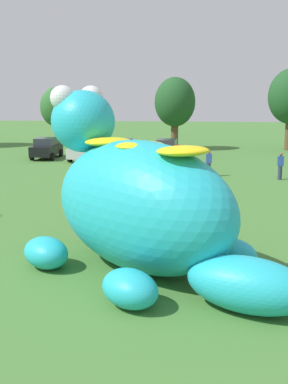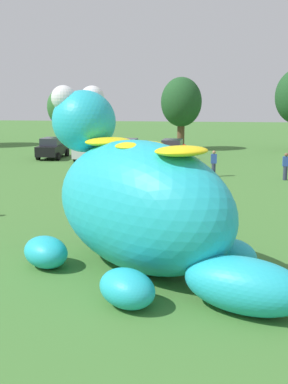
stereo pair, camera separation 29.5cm
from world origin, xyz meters
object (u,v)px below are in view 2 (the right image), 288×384
object	(u,v)px
car_red	(172,150)
spectator_by_cars	(214,164)
spectator_wandering	(286,167)
car_orange	(127,149)
car_black	(53,148)
giant_inflatable_creature	(141,204)
car_silver	(92,150)

from	to	relation	value
car_red	spectator_by_cars	size ratio (longest dim) A/B	2.46
spectator_by_cars	spectator_wandering	xyz separation A→B (m)	(4.44, -0.74, 0.00)
spectator_by_cars	spectator_wandering	size ratio (longest dim) A/B	1.00
car_orange	car_black	bearing A→B (deg)	178.18
car_orange	car_red	xyz separation A→B (m)	(3.69, -0.01, 0.00)
car_orange	spectator_wandering	bearing A→B (deg)	-35.85
spectator_by_cars	spectator_wandering	bearing A→B (deg)	-9.40
spectator_by_cars	spectator_wandering	distance (m)	4.50
giant_inflatable_creature	car_black	size ratio (longest dim) A/B	2.51
giant_inflatable_creature	car_orange	distance (m)	25.17
car_silver	giant_inflatable_creature	bearing A→B (deg)	-73.42
car_black	car_red	xyz separation A→B (m)	(10.06, -0.22, 0.00)
car_silver	spectator_by_cars	xyz separation A→B (m)	(9.68, -6.69, -0.01)
car_silver	car_black	bearing A→B (deg)	165.06
giant_inflatable_creature	car_orange	xyz separation A→B (m)	(-4.34, 24.77, -1.19)
car_orange	car_silver	bearing A→B (deg)	-165.12
car_black	car_red	size ratio (longest dim) A/B	0.98
car_red	spectator_wandering	xyz separation A→B (m)	(7.62, -8.16, -0.01)
car_black	car_silver	size ratio (longest dim) A/B	0.95
car_black	spectator_by_cars	size ratio (longest dim) A/B	2.40
car_silver	car_red	bearing A→B (deg)	6.44
car_orange	car_red	distance (m)	3.69
giant_inflatable_creature	car_silver	distance (m)	25.09
car_silver	car_red	world-z (taller)	same
car_orange	spectator_wandering	xyz separation A→B (m)	(11.31, -8.17, -0.01)
car_orange	spectator_wandering	world-z (taller)	car_orange
car_black	spectator_wandering	xyz separation A→B (m)	(17.68, -8.38, -0.01)
giant_inflatable_creature	car_orange	world-z (taller)	giant_inflatable_creature
car_black	car_orange	distance (m)	6.37
giant_inflatable_creature	spectator_by_cars	world-z (taller)	giant_inflatable_creature
spectator_by_cars	car_red	bearing A→B (deg)	113.18
car_black	spectator_wandering	world-z (taller)	car_black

